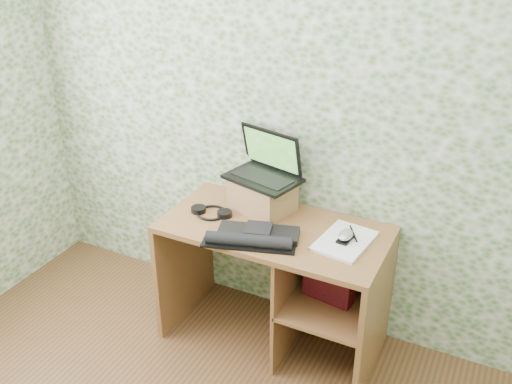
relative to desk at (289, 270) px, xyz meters
The scene contains 10 objects.
wall_back 0.87m from the desk, 105.57° to the left, with size 3.50×3.50×0.00m, color silver.
desk is the anchor object (origin of this frame).
riser 0.44m from the desk, 151.97° to the left, with size 0.31×0.25×0.18m, color olive.
laptop 0.58m from the desk, 144.09° to the left, with size 0.44×0.36×0.26m.
keyboard 0.37m from the desk, 120.34° to the right, with size 0.48×0.36×0.07m.
headphones 0.53m from the desk, behind, with size 0.24×0.19×0.03m.
notepad 0.41m from the desk, ahead, with size 0.23×0.34×0.02m, color silver.
mouse 0.43m from the desk, ahead, with size 0.07×0.11×0.04m, color silver.
pen 0.44m from the desk, 10.34° to the left, with size 0.01×0.01×0.15m, color black.
red_box 0.25m from the desk, ahead, with size 0.27×0.09×0.32m, color maroon.
Camera 1 is at (1.06, -0.93, 2.29)m, focal length 40.00 mm.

